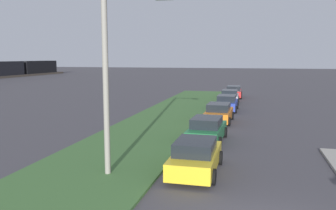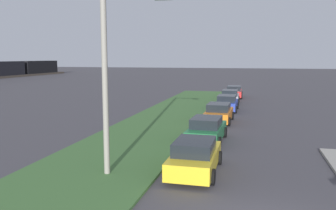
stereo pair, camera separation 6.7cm
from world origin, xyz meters
TOP-DOWN VIEW (x-y plane):
  - grass_median at (10.00, 7.32)m, footprint 60.00×6.00m
  - parked_car_yellow at (4.92, 2.95)m, footprint 4.30×2.02m
  - parked_car_green at (10.60, 3.21)m, footprint 4.36×2.14m
  - parked_car_orange at (16.99, 3.15)m, footprint 4.34×2.10m
  - parked_car_blue at (22.93, 3.01)m, footprint 4.31×2.04m
  - parked_car_silver at (28.24, 3.11)m, footprint 4.35×2.11m
  - parked_car_red at (33.74, 2.99)m, footprint 4.35×2.12m
  - streetlight at (3.63, 6.09)m, footprint 0.56×2.87m

SIDE VIEW (x-z plane):
  - grass_median at x=10.00m, z-range 0.00..0.12m
  - parked_car_yellow at x=4.92m, z-range -0.02..1.45m
  - parked_car_green at x=10.60m, z-range -0.02..1.45m
  - parked_car_orange at x=16.99m, z-range -0.02..1.45m
  - parked_car_blue at x=22.93m, z-range -0.02..1.45m
  - parked_car_silver at x=28.24m, z-range -0.02..1.45m
  - parked_car_red at x=33.74m, z-range -0.02..1.45m
  - streetlight at x=3.63m, z-range 0.64..8.14m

